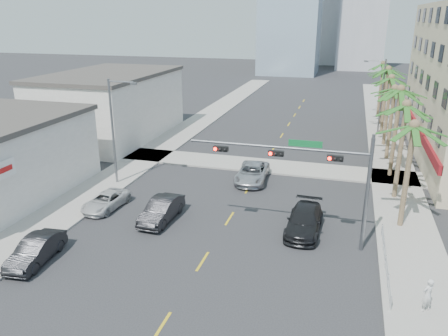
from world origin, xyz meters
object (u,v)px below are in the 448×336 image
(car_parked_mid, at_px, (36,250))
(car_lane_left, at_px, (162,210))
(traffic_signal_mast, at_px, (313,168))
(car_lane_right, at_px, (304,221))
(car_parked_far, at_px, (106,201))
(pedestrian, at_px, (428,295))
(car_lane_center, at_px, (252,173))

(car_parked_mid, bearing_deg, car_lane_left, 50.55)
(car_lane_left, bearing_deg, traffic_signal_mast, -1.17)
(car_lane_right, bearing_deg, car_lane_left, -172.60)
(car_parked_far, xyz_separation_m, car_lane_left, (4.84, -0.67, 0.18))
(car_parked_mid, distance_m, car_lane_right, 16.87)
(traffic_signal_mast, xyz_separation_m, car_parked_far, (-15.18, 1.18, -4.46))
(car_lane_left, height_order, car_lane_right, car_lane_left)
(car_lane_left, distance_m, car_lane_right, 9.94)
(car_parked_mid, xyz_separation_m, pedestrian, (21.36, 1.21, 0.30))
(car_parked_mid, relative_size, pedestrian, 2.53)
(traffic_signal_mast, bearing_deg, pedestrian, -41.36)
(car_lane_center, bearing_deg, car_parked_far, -139.82)
(car_lane_center, bearing_deg, car_parked_mid, -122.30)
(car_parked_mid, height_order, car_lane_left, car_lane_left)
(car_parked_far, height_order, car_lane_center, car_lane_center)
(car_parked_far, bearing_deg, car_lane_right, 6.10)
(traffic_signal_mast, bearing_deg, car_parked_mid, -156.36)
(car_parked_mid, xyz_separation_m, car_lane_center, (9.30, 16.53, 0.03))
(car_parked_mid, relative_size, car_lane_right, 0.83)
(car_parked_mid, bearing_deg, traffic_signal_mast, 18.27)
(car_parked_mid, bearing_deg, car_lane_right, 23.82)
(car_lane_left, bearing_deg, car_lane_right, 7.83)
(traffic_signal_mast, distance_m, car_lane_right, 4.59)
(car_parked_mid, distance_m, car_parked_far, 7.82)
(traffic_signal_mast, relative_size, pedestrian, 6.31)
(car_parked_mid, bearing_deg, car_parked_far, 84.63)
(traffic_signal_mast, bearing_deg, car_lane_right, 106.28)
(car_parked_far, distance_m, car_lane_right, 14.73)
(traffic_signal_mast, xyz_separation_m, car_parked_mid, (-15.18, -6.65, -4.33))
(car_parked_far, height_order, pedestrian, pedestrian)
(traffic_signal_mast, xyz_separation_m, pedestrian, (6.17, -5.43, -4.03))
(car_lane_right, height_order, pedestrian, pedestrian)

